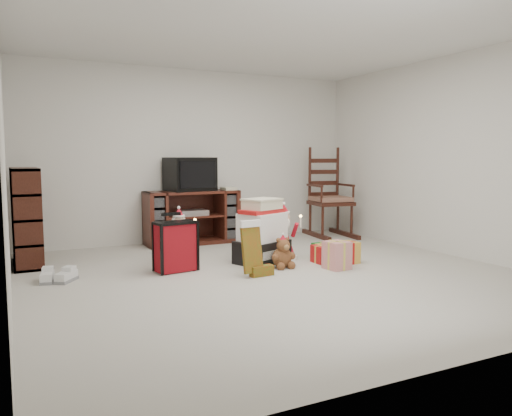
{
  "coord_description": "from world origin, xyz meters",
  "views": [
    {
      "loc": [
        -2.47,
        -4.52,
        1.23
      ],
      "look_at": [
        0.06,
        0.6,
        0.65
      ],
      "focal_mm": 35.0,
      "sensor_mm": 36.0,
      "label": 1
    }
  ],
  "objects_px": {
    "teddy_bear": "(282,255)",
    "santa_figurine": "(284,238)",
    "rocking_chair": "(328,205)",
    "sneaker_pair": "(57,277)",
    "gift_cluster": "(333,252)",
    "crt_television": "(190,174)",
    "mrs_claus_figurine": "(179,241)",
    "gift_pile": "(262,235)",
    "tv_stand": "(192,217)",
    "bookshelf": "(26,218)",
    "red_suitcase": "(176,246)"
  },
  "relations": [
    {
      "from": "teddy_bear",
      "to": "santa_figurine",
      "type": "xyz_separation_m",
      "value": [
        0.25,
        0.41,
        0.11
      ]
    },
    {
      "from": "rocking_chair",
      "to": "sneaker_pair",
      "type": "relative_size",
      "value": 3.66
    },
    {
      "from": "gift_cluster",
      "to": "crt_television",
      "type": "xyz_separation_m",
      "value": [
        -1.05,
        2.01,
        0.87
      ]
    },
    {
      "from": "mrs_claus_figurine",
      "to": "sneaker_pair",
      "type": "height_order",
      "value": "mrs_claus_figurine"
    },
    {
      "from": "rocking_chair",
      "to": "teddy_bear",
      "type": "relative_size",
      "value": 4.3
    },
    {
      "from": "gift_pile",
      "to": "santa_figurine",
      "type": "height_order",
      "value": "gift_pile"
    },
    {
      "from": "tv_stand",
      "to": "rocking_chair",
      "type": "distance_m",
      "value": 2.17
    },
    {
      "from": "santa_figurine",
      "to": "gift_pile",
      "type": "bearing_deg",
      "value": -169.0
    },
    {
      "from": "mrs_claus_figurine",
      "to": "gift_cluster",
      "type": "xyz_separation_m",
      "value": [
        1.6,
        -0.83,
        -0.12
      ]
    },
    {
      "from": "santa_figurine",
      "to": "crt_television",
      "type": "height_order",
      "value": "crt_television"
    },
    {
      "from": "sneaker_pair",
      "to": "tv_stand",
      "type": "bearing_deg",
      "value": 57.78
    },
    {
      "from": "bookshelf",
      "to": "santa_figurine",
      "type": "relative_size",
      "value": 1.65
    },
    {
      "from": "bookshelf",
      "to": "sneaker_pair",
      "type": "relative_size",
      "value": 2.82
    },
    {
      "from": "rocking_chair",
      "to": "mrs_claus_figurine",
      "type": "distance_m",
      "value": 2.86
    },
    {
      "from": "bookshelf",
      "to": "gift_pile",
      "type": "height_order",
      "value": "bookshelf"
    },
    {
      "from": "bookshelf",
      "to": "gift_cluster",
      "type": "height_order",
      "value": "bookshelf"
    },
    {
      "from": "bookshelf",
      "to": "santa_figurine",
      "type": "height_order",
      "value": "bookshelf"
    },
    {
      "from": "santa_figurine",
      "to": "bookshelf",
      "type": "bearing_deg",
      "value": 159.49
    },
    {
      "from": "crt_television",
      "to": "santa_figurine",
      "type": "bearing_deg",
      "value": -76.86
    },
    {
      "from": "bookshelf",
      "to": "gift_pile",
      "type": "xyz_separation_m",
      "value": [
        2.47,
        -1.11,
        -0.21
      ]
    },
    {
      "from": "teddy_bear",
      "to": "gift_cluster",
      "type": "xyz_separation_m",
      "value": [
        0.66,
        -0.03,
        -0.02
      ]
    },
    {
      "from": "santa_figurine",
      "to": "gift_cluster",
      "type": "distance_m",
      "value": 0.62
    },
    {
      "from": "gift_pile",
      "to": "mrs_claus_figurine",
      "type": "distance_m",
      "value": 0.98
    },
    {
      "from": "gift_cluster",
      "to": "santa_figurine",
      "type": "bearing_deg",
      "value": 132.61
    },
    {
      "from": "bookshelf",
      "to": "teddy_bear",
      "type": "distance_m",
      "value": 2.96
    },
    {
      "from": "gift_pile",
      "to": "crt_television",
      "type": "relative_size",
      "value": 1.04
    },
    {
      "from": "rocking_chair",
      "to": "mrs_claus_figurine",
      "type": "relative_size",
      "value": 2.23
    },
    {
      "from": "rocking_chair",
      "to": "teddy_bear",
      "type": "height_order",
      "value": "rocking_chair"
    },
    {
      "from": "bookshelf",
      "to": "santa_figurine",
      "type": "bearing_deg",
      "value": -20.51
    },
    {
      "from": "teddy_bear",
      "to": "gift_cluster",
      "type": "bearing_deg",
      "value": -2.83
    },
    {
      "from": "sneaker_pair",
      "to": "crt_television",
      "type": "relative_size",
      "value": 0.56
    },
    {
      "from": "tv_stand",
      "to": "santa_figurine",
      "type": "distance_m",
      "value": 1.68
    },
    {
      "from": "bookshelf",
      "to": "crt_television",
      "type": "height_order",
      "value": "crt_television"
    },
    {
      "from": "sneaker_pair",
      "to": "gift_cluster",
      "type": "height_order",
      "value": "gift_cluster"
    },
    {
      "from": "rocking_chair",
      "to": "sneaker_pair",
      "type": "bearing_deg",
      "value": -155.2
    },
    {
      "from": "gift_pile",
      "to": "sneaker_pair",
      "type": "xyz_separation_m",
      "value": [
        -2.24,
        0.1,
        -0.27
      ]
    },
    {
      "from": "sneaker_pair",
      "to": "crt_television",
      "type": "distance_m",
      "value": 2.64
    },
    {
      "from": "red_suitcase",
      "to": "santa_figurine",
      "type": "distance_m",
      "value": 1.37
    },
    {
      "from": "santa_figurine",
      "to": "crt_television",
      "type": "relative_size",
      "value": 0.95
    },
    {
      "from": "sneaker_pair",
      "to": "crt_television",
      "type": "bearing_deg",
      "value": 58.28
    },
    {
      "from": "red_suitcase",
      "to": "santa_figurine",
      "type": "xyz_separation_m",
      "value": [
        1.37,
        0.06,
        -0.02
      ]
    },
    {
      "from": "bookshelf",
      "to": "sneaker_pair",
      "type": "bearing_deg",
      "value": -77.45
    },
    {
      "from": "sneaker_pair",
      "to": "red_suitcase",
      "type": "bearing_deg",
      "value": 15.55
    },
    {
      "from": "mrs_claus_figurine",
      "to": "crt_television",
      "type": "distance_m",
      "value": 1.49
    },
    {
      "from": "bookshelf",
      "to": "red_suitcase",
      "type": "height_order",
      "value": "bookshelf"
    },
    {
      "from": "gift_pile",
      "to": "sneaker_pair",
      "type": "distance_m",
      "value": 2.26
    },
    {
      "from": "crt_television",
      "to": "sneaker_pair",
      "type": "bearing_deg",
      "value": -150.75
    },
    {
      "from": "bookshelf",
      "to": "red_suitcase",
      "type": "distance_m",
      "value": 1.82
    },
    {
      "from": "red_suitcase",
      "to": "teddy_bear",
      "type": "distance_m",
      "value": 1.18
    },
    {
      "from": "gift_cluster",
      "to": "tv_stand",
      "type": "bearing_deg",
      "value": 117.45
    }
  ]
}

